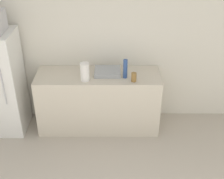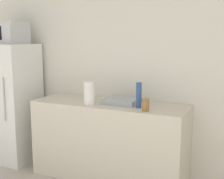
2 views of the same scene
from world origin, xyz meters
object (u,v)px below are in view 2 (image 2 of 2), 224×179
object	(u,v)px
refrigerator	(12,103)
bottle_short	(146,105)
microwave	(8,33)
paper_towel_roll	(89,93)
bottle_tall	(139,95)

from	to	relation	value
refrigerator	bottle_short	world-z (taller)	refrigerator
microwave	paper_towel_roll	world-z (taller)	microwave
bottle_tall	refrigerator	bearing A→B (deg)	178.63
refrigerator	microwave	xyz separation A→B (m)	(-0.00, -0.00, 0.94)
refrigerator	bottle_tall	world-z (taller)	refrigerator
bottle_tall	microwave	bearing A→B (deg)	178.66
microwave	bottle_tall	world-z (taller)	microwave
refrigerator	microwave	world-z (taller)	microwave
bottle_tall	paper_towel_roll	xyz separation A→B (m)	(-0.57, -0.08, -0.01)
microwave	bottle_tall	distance (m)	1.98
bottle_short	paper_towel_roll	bearing A→B (deg)	177.43
microwave	bottle_tall	xyz separation A→B (m)	(1.86, -0.04, -0.67)
refrigerator	microwave	distance (m)	0.94
paper_towel_roll	bottle_tall	bearing A→B (deg)	7.84
paper_towel_roll	bottle_short	bearing A→B (deg)	-2.57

